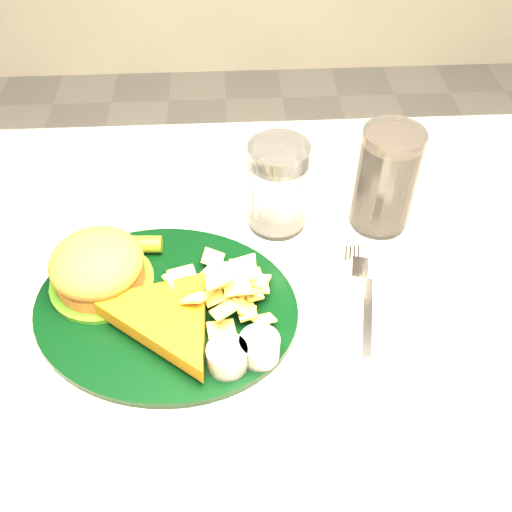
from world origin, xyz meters
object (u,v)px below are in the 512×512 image
at_px(water_glass, 278,186).
at_px(fork_napkin, 366,310).
at_px(table, 235,428).
at_px(cola_glass, 386,180).
at_px(dinner_plate, 163,291).

xyz_separation_m(water_glass, fork_napkin, (0.10, -0.18, -0.06)).
relative_size(table, cola_glass, 7.76).
distance_m(water_glass, cola_glass, 0.15).
height_order(cola_glass, fork_napkin, cola_glass).
bearing_deg(cola_glass, water_glass, 177.49).
bearing_deg(table, fork_napkin, -14.24).
relative_size(table, dinner_plate, 3.57).
xyz_separation_m(dinner_plate, fork_napkin, (0.25, -0.02, -0.03)).
distance_m(table, dinner_plate, 0.42).
relative_size(table, water_glass, 8.95).
bearing_deg(water_glass, cola_glass, -2.51).
distance_m(table, water_glass, 0.47).
relative_size(water_glass, cola_glass, 0.87).
bearing_deg(cola_glass, table, -150.64).
bearing_deg(fork_napkin, cola_glass, 85.51).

